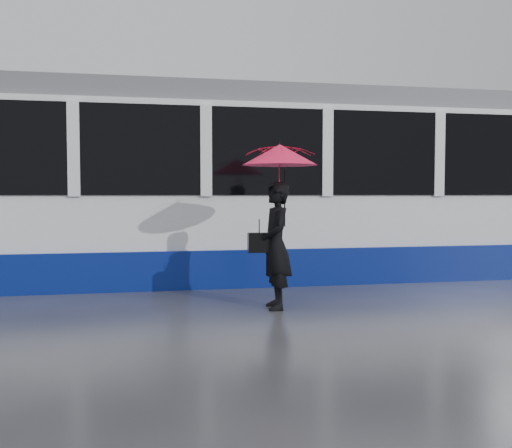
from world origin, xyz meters
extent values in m
plane|color=#2B2B30|center=(0.00, 0.00, 0.00)|extent=(90.00, 90.00, 0.00)
cube|color=#3F3D38|center=(0.00, 1.78, 0.01)|extent=(34.00, 0.07, 0.02)
cube|color=#3F3D38|center=(0.00, 3.22, 0.01)|extent=(34.00, 0.07, 0.02)
imported|color=black|center=(0.99, -0.44, 0.84)|extent=(0.41, 0.62, 1.68)
imported|color=#EC1371|center=(1.04, -0.44, 1.77)|extent=(0.93, 0.95, 0.84)
cone|color=#EC1371|center=(1.04, -0.44, 2.03)|extent=(1.01, 1.01, 0.27)
cylinder|color=black|center=(1.04, -0.44, 2.19)|extent=(0.01, 0.01, 0.06)
cylinder|color=black|center=(1.11, -0.42, 1.45)|extent=(0.02, 0.02, 0.73)
cube|color=black|center=(0.77, -0.42, 0.88)|extent=(0.30, 0.14, 0.26)
cylinder|color=black|center=(0.77, -0.42, 1.10)|extent=(0.01, 0.01, 0.18)
camera|label=1|loc=(-0.73, -7.72, 1.51)|focal=40.00mm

